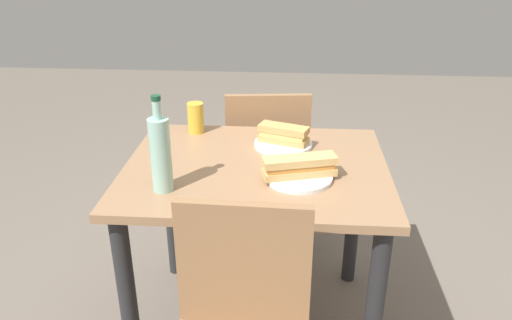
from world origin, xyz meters
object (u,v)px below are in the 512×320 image
(chair_far, at_px, (267,161))
(water_bottle, at_px, (161,153))
(dining_table, at_px, (256,197))
(baguette_sandwich_near, at_px, (299,166))
(plate_near, at_px, (299,177))
(knife_near, at_px, (292,168))
(plate_far, at_px, (283,144))
(baguette_sandwich_far, at_px, (283,134))
(beer_glass, at_px, (196,118))
(knife_far, at_px, (285,136))

(chair_far, relative_size, water_bottle, 2.64)
(dining_table, xyz_separation_m, baguette_sandwich_near, (0.15, -0.10, 0.18))
(chair_far, bearing_deg, plate_near, -77.99)
(knife_near, height_order, water_bottle, water_bottle)
(knife_near, relative_size, plate_far, 0.79)
(baguette_sandwich_near, relative_size, plate_far, 1.14)
(baguette_sandwich_near, xyz_separation_m, baguette_sandwich_far, (-0.06, 0.28, 0.00))
(knife_near, distance_m, beer_glass, 0.54)
(plate_far, bearing_deg, baguette_sandwich_far, -90.00)
(beer_glass, bearing_deg, dining_table, -48.22)
(baguette_sandwich_near, relative_size, knife_near, 1.43)
(plate_far, bearing_deg, chair_far, 102.05)
(knife_far, bearing_deg, beer_glass, 169.57)
(chair_far, xyz_separation_m, plate_far, (0.08, -0.39, 0.26))
(chair_far, bearing_deg, plate_far, -77.95)
(plate_far, bearing_deg, water_bottle, -134.25)
(dining_table, height_order, knife_near, knife_near)
(plate_far, distance_m, water_bottle, 0.56)
(plate_near, relative_size, water_bottle, 0.71)
(chair_far, distance_m, knife_far, 0.44)
(plate_near, height_order, baguette_sandwich_near, baguette_sandwich_near)
(plate_near, distance_m, baguette_sandwich_far, 0.29)
(knife_far, bearing_deg, baguette_sandwich_near, -81.06)
(chair_far, bearing_deg, knife_far, -75.04)
(knife_near, relative_size, knife_far, 1.08)
(water_bottle, bearing_deg, beer_glass, 88.34)
(knife_far, height_order, beer_glass, beer_glass)
(chair_far, bearing_deg, knife_near, -79.30)
(water_bottle, relative_size, beer_glass, 2.54)
(plate_near, xyz_separation_m, beer_glass, (-0.42, 0.40, 0.06))
(plate_far, xyz_separation_m, knife_far, (0.01, 0.05, 0.01))
(baguette_sandwich_near, relative_size, knife_far, 1.54)
(baguette_sandwich_near, bearing_deg, chair_far, 102.01)
(plate_near, xyz_separation_m, baguette_sandwich_near, (0.00, -0.00, 0.04))
(dining_table, relative_size, plate_far, 4.14)
(plate_far, relative_size, beer_glass, 1.81)
(knife_near, height_order, baguette_sandwich_far, baguette_sandwich_far)
(knife_near, bearing_deg, baguette_sandwich_far, 98.42)
(plate_near, relative_size, baguette_sandwich_far, 1.12)
(plate_far, distance_m, knife_far, 0.05)
(knife_far, xyz_separation_m, water_bottle, (-0.39, -0.44, 0.11))
(knife_near, distance_m, water_bottle, 0.46)
(plate_far, bearing_deg, plate_near, -78.05)
(dining_table, height_order, plate_near, plate_near)
(beer_glass, bearing_deg, water_bottle, -91.66)
(baguette_sandwich_far, bearing_deg, chair_far, 102.05)
(knife_near, xyz_separation_m, plate_far, (-0.03, 0.24, -0.01))
(dining_table, distance_m, knife_far, 0.30)
(plate_far, height_order, knife_far, knife_far)
(dining_table, distance_m, beer_glass, 0.45)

